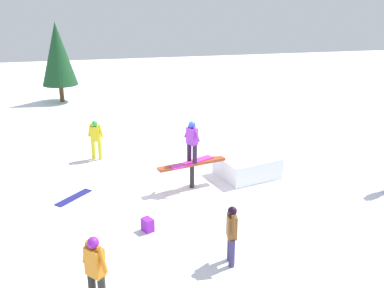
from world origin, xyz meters
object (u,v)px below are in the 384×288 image
Objects in this scene: pine_tree_far at (58,54)px; backpack_on_snow at (148,225)px; bystander_yellow at (96,138)px; main_rider_on_rail at (192,143)px; bystander_brown at (232,232)px; bystander_orange at (95,269)px; loose_snowboard_navy at (74,197)px; rail_feature at (192,167)px.

backpack_on_snow is at bearing 99.76° from pine_tree_far.
bystander_yellow is 4.28× the size of backpack_on_snow.
main_rider_on_rail is 4.14m from bystander_brown.
main_rider_on_rail is 0.99× the size of bystander_orange.
main_rider_on_rail is 5.74m from bystander_orange.
main_rider_on_rail is 1.19× the size of loose_snowboard_navy.
main_rider_on_rail is at bearing -72.45° from bystander_orange.
rail_feature is at bearing -24.59° from bystander_yellow.
backpack_on_snow is 0.08× the size of pine_tree_far.
main_rider_on_rail reaches higher than backpack_on_snow.
backpack_on_snow is at bearing 39.71° from rail_feature.
bystander_brown is (0.13, 4.08, -0.68)m from main_rider_on_rail.
backpack_on_snow is (-1.85, 2.40, 0.16)m from loose_snowboard_navy.
rail_feature is at bearing -47.73° from loose_snowboard_navy.
bystander_yellow is 7.77m from bystander_brown.
loose_snowboard_navy is at bearing -28.49° from main_rider_on_rail.
bystander_yellow is 8.05m from bystander_orange.
bystander_orange reaches higher than bystander_brown.
rail_feature is 0.51× the size of pine_tree_far.
bystander_orange is 5.05m from loose_snowboard_navy.
bystander_yellow is at bearing 164.90° from backpack_on_snow.
pine_tree_far is (4.21, -17.07, 1.87)m from bystander_brown.
main_rider_on_rail is 0.34× the size of pine_tree_far.
backpack_on_snow is (1.59, -1.82, -0.61)m from bystander_brown.
loose_snowboard_navy is (3.57, -0.14, -0.69)m from rail_feature.
rail_feature is 5.71m from bystander_orange.
pine_tree_far is at bearing -156.03° from bystander_brown.
bystander_orange is at bearing -129.55° from loose_snowboard_navy.
main_rider_on_rail reaches higher than bystander_yellow.
pine_tree_far is at bearing 123.94° from bystander_yellow.
loose_snowboard_navy is (3.57, -0.14, -1.45)m from main_rider_on_rail.
rail_feature is at bearing 116.80° from backpack_on_snow.
bystander_orange is at bearing 31.36° from main_rider_on_rail.
bystander_orange reaches higher than backpack_on_snow.
bystander_yellow is (2.77, -3.23, 0.12)m from rail_feature.
rail_feature is 0.77m from main_rider_on_rail.
pine_tree_far is at bearing 163.84° from backpack_on_snow.
bystander_brown is (-2.92, -0.74, -0.07)m from bystander_orange.
backpack_on_snow is 15.67m from pine_tree_far.
bystander_yellow is 0.33× the size of pine_tree_far.
bystander_orange is (0.28, 8.04, 0.03)m from bystander_yellow.
rail_feature reaches higher than loose_snowboard_navy.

